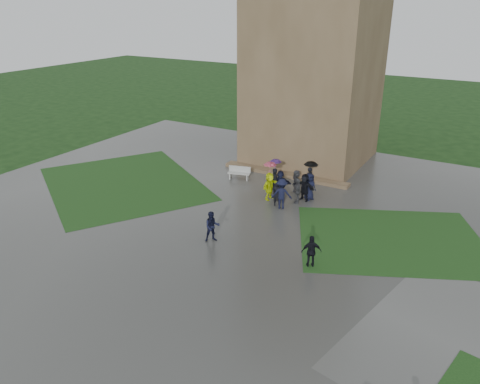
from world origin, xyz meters
The scene contains 10 objects.
ground centered at (0.00, 0.00, 0.00)m, with size 120.00×120.00×0.00m, color black.
plaza centered at (0.00, 2.00, 0.01)m, with size 34.00×34.00×0.02m, color #353633.
lawn_inset_left centered at (-8.50, 4.00, 0.03)m, with size 11.00×9.00×0.01m, color #153412.
lawn_inset_right centered at (8.50, 5.00, 0.03)m, with size 9.00×7.00×0.01m, color #153412.
tower centered at (0.00, 15.00, 9.00)m, with size 8.00×8.00×18.00m, color brown.
tower_plinth centered at (0.00, 10.60, 0.13)m, with size 9.00×0.80×0.22m, color brown.
bench centered at (-2.37, 8.51, 0.46)m, with size 1.55×0.83×0.86m.
visitor_cluster centered at (1.90, 7.09, 0.98)m, with size 3.19×3.79×2.43m.
pedestrian_mid centered at (0.81, 0.39, 0.81)m, with size 0.76×0.44×1.57m, color black.
pedestrian_near centered at (5.98, 0.58, 0.79)m, with size 0.90×0.51×1.53m, color black.
Camera 1 is at (12.36, -16.78, 11.24)m, focal length 35.00 mm.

